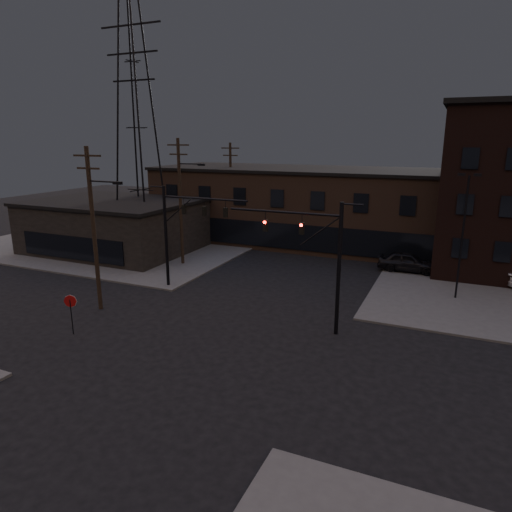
{
  "coord_description": "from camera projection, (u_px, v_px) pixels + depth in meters",
  "views": [
    {
      "loc": [
        12.43,
        -20.82,
        11.48
      ],
      "look_at": [
        -0.06,
        7.35,
        3.5
      ],
      "focal_mm": 32.0,
      "sensor_mm": 36.0,
      "label": 1
    }
  ],
  "objects": [
    {
      "name": "parked_car_lot_a",
      "position": [
        408.0,
        262.0,
        39.86
      ],
      "size": [
        5.04,
        2.06,
        1.71
      ],
      "primitive_type": "imported",
      "rotation": [
        0.0,
        0.0,
        1.58
      ],
      "color": "black",
      "rests_on": "sidewalk_ne"
    },
    {
      "name": "stop_sign",
      "position": [
        71.0,
        305.0,
        27.1
      ],
      "size": [
        0.72,
        0.33,
        2.48
      ],
      "color": "black",
      "rests_on": "ground"
    },
    {
      "name": "utility_pole_mid",
      "position": [
        181.0,
        199.0,
        41.13
      ],
      "size": [
        3.7,
        0.28,
        11.5
      ],
      "color": "black",
      "rests_on": "ground"
    },
    {
      "name": "transmission_tower",
      "position": [
        137.0,
        128.0,
        46.04
      ],
      "size": [
        7.0,
        7.0,
        25.0
      ],
      "primitive_type": null,
      "color": "black",
      "rests_on": "ground"
    },
    {
      "name": "traffic_signal_far",
      "position": [
        179.0,
        226.0,
        34.64
      ],
      "size": [
        7.12,
        0.24,
        8.0
      ],
      "color": "black",
      "rests_on": "ground"
    },
    {
      "name": "lot_light_a",
      "position": [
        464.0,
        226.0,
        32.09
      ],
      "size": [
        1.5,
        0.28,
        9.14
      ],
      "color": "black",
      "rests_on": "ground"
    },
    {
      "name": "building_left",
      "position": [
        115.0,
        227.0,
        47.56
      ],
      "size": [
        16.0,
        12.0,
        5.0
      ],
      "primitive_type": "cube",
      "color": "black",
      "rests_on": "ground"
    },
    {
      "name": "utility_pole_far",
      "position": [
        231.0,
        189.0,
        52.25
      ],
      "size": [
        2.2,
        0.28,
        11.0
      ],
      "color": "black",
      "rests_on": "ground"
    },
    {
      "name": "traffic_signal_near",
      "position": [
        320.0,
        253.0,
        26.82
      ],
      "size": [
        7.12,
        0.24,
        8.0
      ],
      "color": "black",
      "rests_on": "ground"
    },
    {
      "name": "ground",
      "position": [
        205.0,
        344.0,
        26.18
      ],
      "size": [
        140.0,
        140.0,
        0.0
      ],
      "primitive_type": "plane",
      "color": "black",
      "rests_on": "ground"
    },
    {
      "name": "building_row",
      "position": [
        333.0,
        209.0,
        49.96
      ],
      "size": [
        40.0,
        12.0,
        8.0
      ],
      "primitive_type": "cube",
      "color": "#4B3528",
      "rests_on": "ground"
    },
    {
      "name": "utility_pole_near",
      "position": [
        94.0,
        226.0,
        30.18
      ],
      "size": [
        3.7,
        0.28,
        11.0
      ],
      "color": "black",
      "rests_on": "ground"
    },
    {
      "name": "car_crossing",
      "position": [
        337.0,
        242.0,
        48.4
      ],
      "size": [
        2.35,
        4.88,
        1.54
      ],
      "primitive_type": "imported",
      "rotation": [
        0.0,
        0.0,
        -0.16
      ],
      "color": "black",
      "rests_on": "ground"
    },
    {
      "name": "sidewalk_nw",
      "position": [
        138.0,
        237.0,
        54.26
      ],
      "size": [
        30.0,
        30.0,
        0.15
      ],
      "primitive_type": "cube",
      "color": "#474744",
      "rests_on": "ground"
    }
  ]
}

